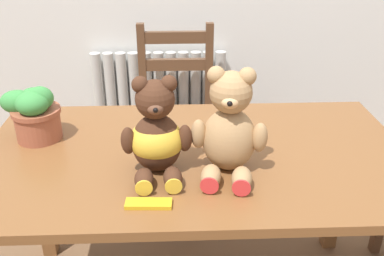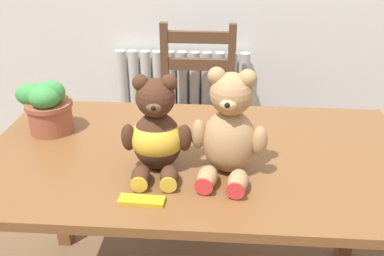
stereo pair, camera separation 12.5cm
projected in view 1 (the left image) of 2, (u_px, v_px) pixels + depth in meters
The scene contains 7 objects.
radiator at pixel (160, 118), 2.55m from camera, with size 0.77×0.10×0.74m.
dining_table at pixel (195, 177), 1.45m from camera, with size 1.41×0.79×0.72m.
wooden_chair_behind at pixel (177, 120), 2.25m from camera, with size 0.39×0.42×0.93m.
teddy_bear_left at pixel (157, 135), 1.25m from camera, with size 0.21×0.22×0.30m.
teddy_bear_right at pixel (229, 129), 1.25m from camera, with size 0.23×0.24×0.33m.
potted_plant at pixel (34, 112), 1.45m from camera, with size 0.20×0.16×0.19m.
chocolate_bar at pixel (149, 204), 1.15m from camera, with size 0.13×0.04×0.01m, color gold.
Camera 1 is at (-0.06, -0.83, 1.42)m, focal length 40.00 mm.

